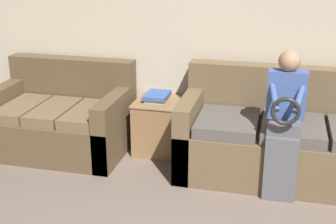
% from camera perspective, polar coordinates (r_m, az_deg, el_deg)
% --- Properties ---
extents(wall_back, '(7.84, 0.06, 2.55)m').
position_cam_1_polar(wall_back, '(4.88, 10.46, 9.56)').
color(wall_back, beige).
rests_on(wall_back, ground_plane).
extents(couch_main, '(2.11, 0.93, 1.00)m').
position_cam_1_polar(couch_main, '(4.61, 14.79, -3.37)').
color(couch_main, brown).
rests_on(couch_main, ground_plane).
extents(couch_side, '(1.43, 0.97, 0.94)m').
position_cam_1_polar(couch_side, '(5.17, -12.84, -0.99)').
color(couch_side, brown).
rests_on(couch_side, ground_plane).
extents(child_left_seated, '(0.33, 0.38, 1.29)m').
position_cam_1_polar(child_left_seated, '(4.12, 14.02, -0.80)').
color(child_left_seated, '#56565B').
rests_on(child_left_seated, ground_plane).
extents(side_shelf, '(0.46, 0.53, 0.57)m').
position_cam_1_polar(side_shelf, '(5.00, -1.26, -1.61)').
color(side_shelf, olive).
rests_on(side_shelf, ground_plane).
extents(book_stack, '(0.24, 0.31, 0.08)m').
position_cam_1_polar(book_stack, '(4.90, -1.33, 1.88)').
color(book_stack, gray).
rests_on(book_stack, side_shelf).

